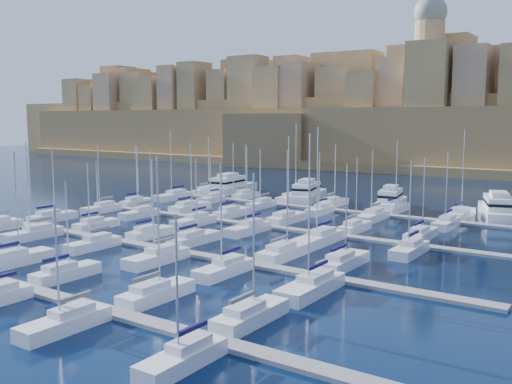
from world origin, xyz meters
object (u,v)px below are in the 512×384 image
Objects in this scene: motor_yacht_a at (229,186)px; motor_yacht_c at (391,201)px; sailboat_2 at (15,259)px; motor_yacht_d at (498,209)px; motor_yacht_b at (307,193)px; sailboat_4 at (156,293)px.

motor_yacht_a is 1.25× the size of motor_yacht_c.
sailboat_2 reaches higher than motor_yacht_d.
motor_yacht_a is at bearing 177.79° from motor_yacht_b.
motor_yacht_c is 0.80× the size of motor_yacht_d.
motor_yacht_c is 20.08m from motor_yacht_d.
sailboat_2 is at bearing -74.41° from motor_yacht_a.
motor_yacht_d is (42.53, 70.34, 0.98)m from sailboat_2.
motor_yacht_a and motor_yacht_c have the same top height.
motor_yacht_c is at bearing -2.81° from motor_yacht_b.
motor_yacht_a is 42.23m from motor_yacht_c.
motor_yacht_c is (22.52, 68.67, 0.98)m from sailboat_2.
sailboat_2 reaches higher than motor_yacht_a.
motor_yacht_d is at bearing 58.84° from sailboat_2.
motor_yacht_b is at bearing -2.21° from motor_yacht_a.
motor_yacht_a is at bearing 179.85° from motor_yacht_d.
motor_yacht_c and motor_yacht_d have the same top height.
motor_yacht_d is at bearing 4.76° from motor_yacht_c.
motor_yacht_d is at bearing 1.00° from motor_yacht_b.
motor_yacht_a is 1.09× the size of motor_yacht_b.
sailboat_4 is 68.93m from motor_yacht_c.
motor_yacht_c is at bearing -2.49° from motor_yacht_a.
sailboat_4 is 1.02× the size of motor_yacht_c.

